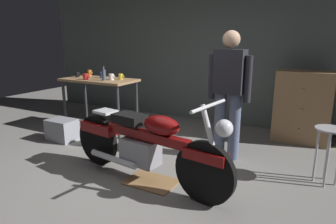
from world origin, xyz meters
The scene contains 16 objects.
ground_plane centered at (0.00, 0.00, 0.00)m, with size 12.00×12.00×0.00m, color gray.
back_wall centered at (0.00, 2.80, 1.55)m, with size 8.00×0.12×3.10m, color #56605B.
workbench centered at (-1.66, 1.32, 0.79)m, with size 1.30×0.64×0.90m.
motorcycle centered at (0.09, 0.03, 0.45)m, with size 2.18×0.66×1.00m.
person_standing centered at (0.68, 1.13, 0.93)m, with size 0.57×0.24×1.67m.
shop_stool centered at (1.87, 0.93, 0.50)m, with size 0.32×0.32×0.64m.
wooden_dresser centered at (1.51, 2.30, 0.55)m, with size 0.80×0.47×1.10m.
drip_tray centered at (0.16, 0.03, 0.01)m, with size 0.56×0.40×0.01m, color olive.
storage_bin centered at (-1.81, 0.57, 0.17)m, with size 0.44×0.32×0.34m, color gray.
mug_yellow_tall centered at (-1.27, 1.44, 0.95)m, with size 0.11×0.07×0.10m.
mug_black_matte centered at (-2.14, 1.31, 0.95)m, with size 0.10×0.07×0.09m.
mug_white_ceramic centered at (-1.38, 1.32, 0.95)m, with size 0.12×0.08×0.10m.
mug_red_diner centered at (-1.78, 1.15, 0.95)m, with size 0.12×0.09×0.10m.
mug_blue_enamel centered at (-1.67, 1.44, 0.95)m, with size 0.11×0.08×0.10m.
mug_orange_travel centered at (-2.09, 1.57, 0.95)m, with size 0.11×0.07×0.11m.
bottle centered at (-1.44, 1.21, 1.00)m, with size 0.06×0.06×0.24m.
Camera 1 is at (1.73, -2.50, 1.56)m, focal length 31.08 mm.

